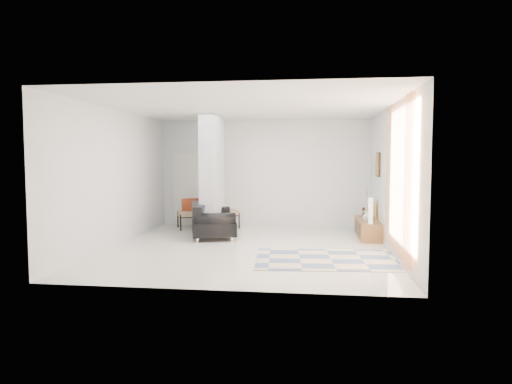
# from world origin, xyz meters

# --- Properties ---
(floor) EXTENTS (6.00, 6.00, 0.00)m
(floor) POSITION_xyz_m (0.00, 0.00, 0.00)
(floor) COLOR silver
(floor) RESTS_ON ground
(ceiling) EXTENTS (6.00, 6.00, 0.00)m
(ceiling) POSITION_xyz_m (0.00, 0.00, 2.80)
(ceiling) COLOR white
(ceiling) RESTS_ON wall_back
(wall_back) EXTENTS (6.00, 0.00, 6.00)m
(wall_back) POSITION_xyz_m (0.00, 3.00, 1.40)
(wall_back) COLOR silver
(wall_back) RESTS_ON ground
(wall_front) EXTENTS (6.00, 0.00, 6.00)m
(wall_front) POSITION_xyz_m (0.00, -3.00, 1.40)
(wall_front) COLOR silver
(wall_front) RESTS_ON ground
(wall_left) EXTENTS (0.00, 6.00, 6.00)m
(wall_left) POSITION_xyz_m (-2.75, 0.00, 1.40)
(wall_left) COLOR silver
(wall_left) RESTS_ON ground
(wall_right) EXTENTS (0.00, 6.00, 6.00)m
(wall_right) POSITION_xyz_m (2.75, 0.00, 1.40)
(wall_right) COLOR silver
(wall_right) RESTS_ON ground
(partition_column) EXTENTS (0.35, 1.20, 2.80)m
(partition_column) POSITION_xyz_m (-1.10, 1.60, 1.40)
(partition_column) COLOR #B0B4B7
(partition_column) RESTS_ON floor
(hallway_door) EXTENTS (0.85, 0.06, 2.04)m
(hallway_door) POSITION_xyz_m (-2.10, 2.96, 1.02)
(hallway_door) COLOR beige
(hallway_door) RESTS_ON floor
(curtain) EXTENTS (0.00, 2.55, 2.55)m
(curtain) POSITION_xyz_m (2.67, -1.15, 1.45)
(curtain) COLOR #FF8643
(curtain) RESTS_ON wall_right
(wall_art) EXTENTS (0.04, 0.45, 0.55)m
(wall_art) POSITION_xyz_m (2.72, 1.56, 1.65)
(wall_art) COLOR #331D0E
(wall_art) RESTS_ON wall_right
(media_console) EXTENTS (0.45, 1.65, 0.80)m
(media_console) POSITION_xyz_m (2.52, 1.56, 0.21)
(media_console) COLOR brown
(media_console) RESTS_ON floor
(loveseat) EXTENTS (1.34, 1.79, 0.76)m
(loveseat) POSITION_xyz_m (-1.06, 1.18, 0.35)
(loveseat) COLOR silver
(loveseat) RESTS_ON floor
(daybed) EXTENTS (1.64, 1.18, 0.77)m
(daybed) POSITION_xyz_m (-1.44, 2.47, 0.43)
(daybed) COLOR black
(daybed) RESTS_ON floor
(area_rug) EXTENTS (2.76, 1.95, 0.01)m
(area_rug) POSITION_xyz_m (1.60, -0.90, 0.01)
(area_rug) COLOR #C2B694
(area_rug) RESTS_ON floor
(cylinder_lamp) EXTENTS (0.10, 0.10, 0.55)m
(cylinder_lamp) POSITION_xyz_m (2.50, 0.94, 0.68)
(cylinder_lamp) COLOR white
(cylinder_lamp) RESTS_ON media_console
(bronze_figurine) EXTENTS (0.12, 0.12, 0.23)m
(bronze_figurine) POSITION_xyz_m (2.47, 2.02, 0.52)
(bronze_figurine) COLOR #331F16
(bronze_figurine) RESTS_ON media_console
(vase) EXTENTS (0.23, 0.23, 0.20)m
(vase) POSITION_xyz_m (2.47, 1.38, 0.50)
(vase) COLOR silver
(vase) RESTS_ON media_console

